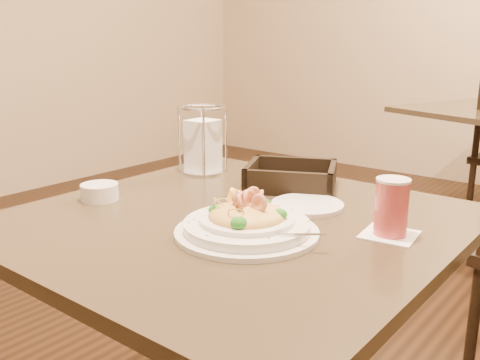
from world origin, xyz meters
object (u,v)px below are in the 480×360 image
Objects in this scene: main_table at (235,313)px; side_plate at (307,205)px; drink_glass at (392,208)px; bread_basket at (291,179)px; pasta_bowl at (247,222)px; napkin_caddy at (203,144)px; butter_ramekin at (100,192)px.

side_plate reaches higher than main_table.
drink_glass is 0.39m from bread_basket.
bread_basket is at bearing 153.34° from drink_glass.
pasta_bowl is 1.61× the size of napkin_caddy.
napkin_caddy is at bearing 166.53° from drink_glass.
drink_glass is 0.60× the size of napkin_caddy.
bread_basket reaches higher than butter_ramekin.
main_table is 0.38m from bread_basket.
main_table is 0.44m from drink_glass.
napkin_caddy reaches higher than side_plate.
main_table is 0.28m from pasta_bowl.
butter_ramekin is (-0.65, -0.21, -0.04)m from drink_glass.
main_table is at bearing -38.32° from napkin_caddy.
butter_ramekin is at bearing -91.45° from napkin_caddy.
napkin_caddy is 1.16× the size of side_plate.
side_plate is at bearing 90.30° from pasta_bowl.
butter_ramekin is at bearing -148.34° from side_plate.
napkin_caddy reaches higher than drink_glass.
bread_basket is 1.45× the size of napkin_caddy.
side_plate is (-0.00, 0.23, -0.02)m from pasta_bowl.
pasta_bowl is at bearing -38.12° from main_table.
napkin_caddy is (-0.64, 0.15, 0.03)m from drink_glass.
pasta_bowl is at bearing -141.77° from drink_glass.
main_table is at bearing -161.23° from drink_glass.
pasta_bowl is 0.37m from bread_basket.
side_plate is at bearing -44.09° from bread_basket.
pasta_bowl is at bearing 4.32° from butter_ramekin.
bread_basket is 1.69× the size of side_plate.
drink_glass is at bearing 17.76° from butter_ramekin.
main_table is 7.74× the size of drink_glass.
drink_glass reaches higher than pasta_bowl.
bread_basket is 0.30m from napkin_caddy.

